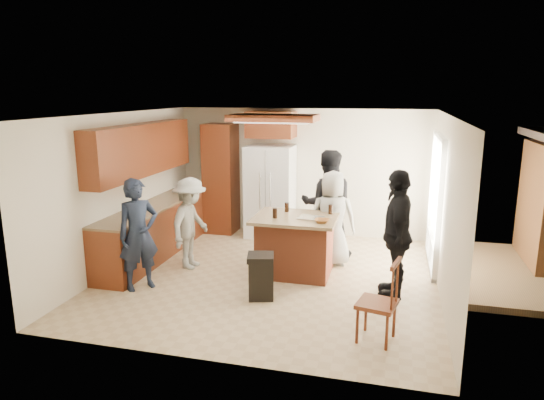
% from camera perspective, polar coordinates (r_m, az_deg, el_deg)
% --- Properties ---
extents(person_front_left, '(0.72, 0.73, 1.63)m').
position_cam_1_polar(person_front_left, '(7.24, -15.44, -3.93)').
color(person_front_left, '#192133').
rests_on(person_front_left, ground).
extents(person_behind_left, '(1.00, 0.72, 1.87)m').
position_cam_1_polar(person_behind_left, '(8.35, 6.52, -0.48)').
color(person_behind_left, black).
rests_on(person_behind_left, ground).
extents(person_behind_right, '(0.84, 0.62, 1.58)m').
position_cam_1_polar(person_behind_right, '(8.00, 7.11, -2.17)').
color(person_behind_right, '#999891').
rests_on(person_behind_right, ground).
extents(person_side_right, '(0.58, 1.08, 1.81)m').
position_cam_1_polar(person_side_right, '(6.92, 14.46, -3.88)').
color(person_side_right, black).
rests_on(person_side_right, ground).
extents(person_counter, '(0.52, 1.00, 1.49)m').
position_cam_1_polar(person_counter, '(7.93, -9.58, -2.72)').
color(person_counter, gray).
rests_on(person_counter, ground).
extents(left_cabinetry, '(0.64, 3.00, 2.30)m').
position_cam_1_polar(left_cabinetry, '(8.53, -14.25, -0.38)').
color(left_cabinetry, maroon).
rests_on(left_cabinetry, ground).
extents(back_wall_units, '(1.80, 0.60, 2.45)m').
position_cam_1_polar(back_wall_units, '(9.71, -4.58, 4.08)').
color(back_wall_units, maroon).
rests_on(back_wall_units, ground).
extents(refrigerator, '(0.90, 0.76, 1.80)m').
position_cam_1_polar(refrigerator, '(9.50, -0.21, 0.99)').
color(refrigerator, white).
rests_on(refrigerator, ground).
extents(kitchen_island, '(1.28, 1.03, 0.93)m').
position_cam_1_polar(kitchen_island, '(7.63, 2.74, -5.28)').
color(kitchen_island, brown).
rests_on(kitchen_island, ground).
extents(island_items, '(0.89, 0.70, 0.15)m').
position_cam_1_polar(island_items, '(7.40, 4.53, -1.92)').
color(island_items, silver).
rests_on(island_items, kitchen_island).
extents(trash_bin, '(0.43, 0.43, 0.63)m').
position_cam_1_polar(trash_bin, '(6.81, -1.34, -8.92)').
color(trash_bin, black).
rests_on(trash_bin, ground).
extents(spindle_chair, '(0.50, 0.50, 0.99)m').
position_cam_1_polar(spindle_chair, '(5.79, 12.44, -11.87)').
color(spindle_chair, maroon).
rests_on(spindle_chair, ground).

